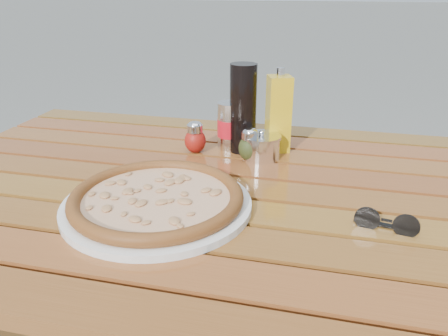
% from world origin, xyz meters
% --- Properties ---
extents(table, '(1.40, 0.90, 0.75)m').
position_xyz_m(table, '(0.00, -0.00, 0.67)').
color(table, '#36200C').
rests_on(table, ground).
extents(plate, '(0.39, 0.39, 0.01)m').
position_xyz_m(plate, '(-0.09, -0.13, 0.76)').
color(plate, white).
rests_on(plate, table).
extents(pizza, '(0.35, 0.35, 0.03)m').
position_xyz_m(pizza, '(-0.09, -0.13, 0.77)').
color(pizza, beige).
rests_on(pizza, plate).
extents(pepper_shaker, '(0.07, 0.07, 0.08)m').
position_xyz_m(pepper_shaker, '(-0.11, 0.17, 0.79)').
color(pepper_shaker, '#A31C12').
rests_on(pepper_shaker, table).
extents(oregano_shaker, '(0.06, 0.06, 0.08)m').
position_xyz_m(oregano_shaker, '(0.03, 0.15, 0.79)').
color(oregano_shaker, '#38411A').
rests_on(oregano_shaker, table).
extents(dark_bottle, '(0.08, 0.08, 0.22)m').
position_xyz_m(dark_bottle, '(0.00, 0.21, 0.86)').
color(dark_bottle, black).
rests_on(dark_bottle, table).
extents(soda_can, '(0.09, 0.09, 0.12)m').
position_xyz_m(soda_can, '(-0.03, 0.23, 0.81)').
color(soda_can, silver).
rests_on(soda_can, table).
extents(olive_oil_cruet, '(0.07, 0.07, 0.21)m').
position_xyz_m(olive_oil_cruet, '(0.09, 0.24, 0.85)').
color(olive_oil_cruet, gold).
rests_on(olive_oil_cruet, table).
extents(parmesan_tin, '(0.10, 0.10, 0.07)m').
position_xyz_m(parmesan_tin, '(0.06, 0.17, 0.78)').
color(parmesan_tin, white).
rests_on(parmesan_tin, table).
extents(sunglasses, '(0.11, 0.04, 0.04)m').
position_xyz_m(sunglasses, '(0.32, -0.12, 0.77)').
color(sunglasses, black).
rests_on(sunglasses, table).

